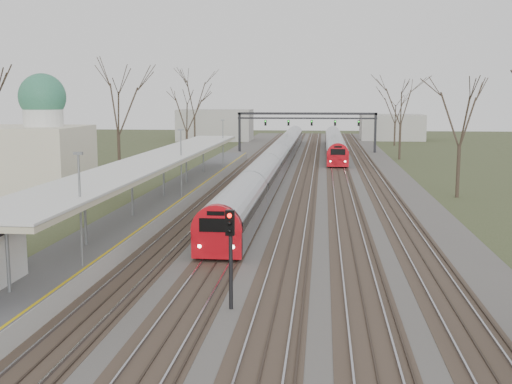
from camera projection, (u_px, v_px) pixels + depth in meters
track_bed at (299, 176)px, 67.91m from camera, size 24.00×160.00×0.22m
platform at (175, 196)px, 51.60m from camera, size 3.50×69.00×1.00m
canopy at (160, 159)px, 46.65m from camera, size 4.10×50.00×3.11m
dome_building at (25, 154)px, 52.92m from camera, size 10.00×8.00×10.30m
signal_gantry at (307, 120)px, 96.70m from camera, size 21.00×0.59×6.08m
tree_west_far at (117, 101)px, 61.64m from camera, size 5.50×5.50×11.33m
tree_east_far at (461, 111)px, 52.64m from camera, size 5.00×5.00×10.30m
train_near at (279, 156)px, 76.29m from camera, size 2.62×90.21×3.05m
train_far at (335, 143)px, 96.67m from camera, size 2.62×45.21×3.05m
signal_post at (230, 244)px, 24.90m from camera, size 0.35×0.45×4.10m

